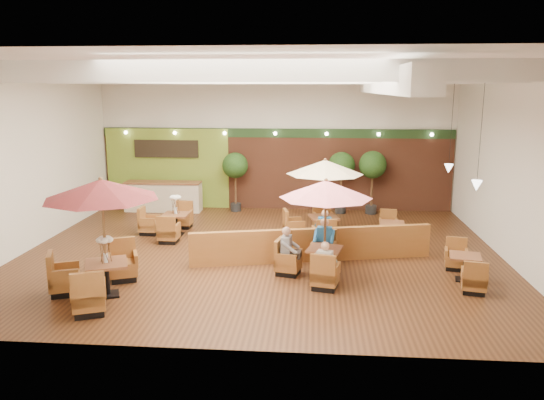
# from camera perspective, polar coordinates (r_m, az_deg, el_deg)

# --- Properties ---
(room) EXTENTS (14.04, 14.00, 5.52)m
(room) POSITION_cam_1_polar(r_m,az_deg,el_deg) (16.33, 0.02, 7.85)
(room) COLOR #381E0F
(room) RESTS_ON ground
(service_counter) EXTENTS (3.00, 0.75, 1.18)m
(service_counter) POSITION_cam_1_polar(r_m,az_deg,el_deg) (21.41, -11.61, 0.37)
(service_counter) COLOR beige
(service_counter) RESTS_ON ground
(booth_divider) EXTENTS (6.76, 1.72, 0.95)m
(booth_divider) POSITION_cam_1_polar(r_m,az_deg,el_deg) (15.00, 4.37, -4.84)
(booth_divider) COLOR brown
(booth_divider) RESTS_ON ground
(table_0) EXTENTS (2.80, 2.97, 2.84)m
(table_0) POSITION_cam_1_polar(r_m,az_deg,el_deg) (12.74, -18.05, -1.28)
(table_0) COLOR brown
(table_0) RESTS_ON ground
(table_1) EXTENTS (2.50, 2.62, 2.58)m
(table_1) POSITION_cam_1_polar(r_m,az_deg,el_deg) (13.55, 5.52, -0.64)
(table_1) COLOR brown
(table_1) RESTS_ON ground
(table_2) EXTENTS (2.57, 2.69, 2.64)m
(table_2) POSITION_cam_1_polar(r_m,az_deg,el_deg) (16.84, 5.47, 2.01)
(table_2) COLOR brown
(table_2) RESTS_ON ground
(table_3) EXTENTS (1.64, 2.45, 1.50)m
(table_3) POSITION_cam_1_polar(r_m,az_deg,el_deg) (17.94, -11.00, -2.31)
(table_3) COLOR brown
(table_3) RESTS_ON ground
(table_4) EXTENTS (0.89, 2.34, 0.84)m
(table_4) POSITION_cam_1_polar(r_m,az_deg,el_deg) (14.41, 19.99, -6.91)
(table_4) COLOR brown
(table_4) RESTS_ON ground
(table_5) EXTENTS (0.83, 2.30, 0.85)m
(table_5) POSITION_cam_1_polar(r_m,az_deg,el_deg) (17.14, 12.73, -3.48)
(table_5) COLOR brown
(table_5) RESTS_ON ground
(topiary_0) EXTENTS (1.00, 1.00, 2.33)m
(topiary_0) POSITION_cam_1_polar(r_m,az_deg,el_deg) (20.79, -3.98, 3.48)
(topiary_0) COLOR black
(topiary_0) RESTS_ON ground
(topiary_1) EXTENTS (1.03, 1.03, 2.40)m
(topiary_1) POSITION_cam_1_polar(r_m,az_deg,el_deg) (20.57, 7.48, 3.45)
(topiary_1) COLOR black
(topiary_1) RESTS_ON ground
(topiary_2) EXTENTS (1.05, 1.05, 2.45)m
(topiary_2) POSITION_cam_1_polar(r_m,az_deg,el_deg) (20.66, 10.76, 3.48)
(topiary_2) COLOR black
(topiary_2) RESTS_ON ground
(diner_0) EXTENTS (0.40, 0.36, 0.75)m
(diner_0) POSITION_cam_1_polar(r_m,az_deg,el_deg) (12.94, 5.75, -6.42)
(diner_0) COLOR white
(diner_0) RESTS_ON ground
(diner_1) EXTENTS (0.43, 0.37, 0.83)m
(diner_1) POSITION_cam_1_polar(r_m,az_deg,el_deg) (14.73, 5.63, -3.99)
(diner_1) COLOR #2667A4
(diner_1) RESTS_ON ground
(diner_2) EXTENTS (0.36, 0.43, 0.83)m
(diner_2) POSITION_cam_1_polar(r_m,az_deg,el_deg) (13.84, 1.77, -4.99)
(diner_2) COLOR gray
(diner_2) RESTS_ON ground
(diner_3) EXTENTS (0.41, 0.36, 0.75)m
(diner_3) POSITION_cam_1_polar(r_m,az_deg,el_deg) (16.15, 5.65, -2.66)
(diner_3) COLOR #2667A4
(diner_3) RESTS_ON ground
(diner_4) EXTENTS (0.39, 0.34, 0.74)m
(diner_4) POSITION_cam_1_polar(r_m,az_deg,el_deg) (16.15, 5.65, -2.68)
(diner_4) COLOR white
(diner_4) RESTS_ON ground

